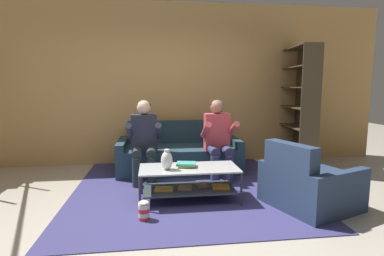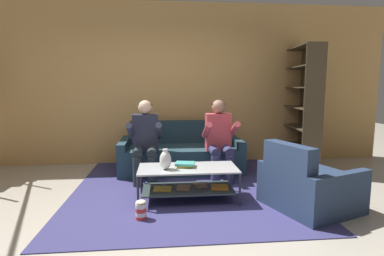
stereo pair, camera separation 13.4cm
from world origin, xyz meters
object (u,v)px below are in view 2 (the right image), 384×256
at_px(couch, 181,154).
at_px(coffee_table, 188,179).
at_px(bookshelf, 303,113).
at_px(popcorn_tub, 141,210).
at_px(book_stack, 185,164).
at_px(vase, 165,160).
at_px(person_seated_right, 219,137).
at_px(armchair, 308,186).
at_px(person_seated_left, 145,138).

height_order(couch, coffee_table, couch).
bearing_deg(coffee_table, bookshelf, 34.52).
bearing_deg(popcorn_tub, book_stack, 46.69).
distance_m(coffee_table, vase, 0.39).
relative_size(coffee_table, book_stack, 4.66).
bearing_deg(person_seated_right, couch, 136.22).
bearing_deg(bookshelf, armchair, -113.44).
bearing_deg(person_seated_right, bookshelf, 21.29).
distance_m(vase, book_stack, 0.27).
distance_m(armchair, popcorn_tub, 1.91).
xyz_separation_m(person_seated_right, coffee_table, (-0.54, -0.86, -0.38)).
distance_m(person_seated_left, book_stack, 1.00).
distance_m(book_stack, bookshelf, 2.69).
bearing_deg(vase, person_seated_left, 107.52).
height_order(couch, armchair, couch).
height_order(book_stack, popcorn_tub, book_stack).
height_order(book_stack, bookshelf, bookshelf).
bearing_deg(popcorn_tub, couch, 74.27).
distance_m(vase, bookshelf, 2.92).
xyz_separation_m(person_seated_right, armchair, (0.81, -1.23, -0.39)).
bearing_deg(popcorn_tub, person_seated_left, 90.90).
bearing_deg(book_stack, armchair, -16.28).
relative_size(coffee_table, vase, 4.88).
bearing_deg(bookshelf, popcorn_tub, -143.63).
bearing_deg(armchair, book_stack, 163.72).
bearing_deg(person_seated_right, book_stack, -125.18).
relative_size(vase, popcorn_tub, 1.15).
bearing_deg(couch, bookshelf, 2.59).
bearing_deg(book_stack, vase, -160.22).
height_order(coffee_table, vase, vase).
bearing_deg(bookshelf, couch, -177.41).
bearing_deg(popcorn_tub, coffee_table, 42.86).
height_order(person_seated_right, vase, person_seated_right).
xyz_separation_m(vase, popcorn_tub, (-0.27, -0.45, -0.43)).
relative_size(person_seated_right, popcorn_tub, 5.62).
xyz_separation_m(couch, coffee_table, (0.01, -1.39, -0.00)).
bearing_deg(book_stack, person_seated_left, 122.75).
bearing_deg(coffee_table, person_seated_left, 123.58).
bearing_deg(vase, coffee_table, 11.12).
height_order(bookshelf, armchair, bookshelf).
bearing_deg(person_seated_left, coffee_table, -56.42).
bearing_deg(armchair, vase, 168.94).
height_order(coffee_table, bookshelf, bookshelf).
distance_m(couch, armchair, 2.23).
bearing_deg(bookshelf, coffee_table, -145.48).
xyz_separation_m(coffee_table, vase, (-0.28, -0.06, 0.26)).
xyz_separation_m(book_stack, popcorn_tub, (-0.51, -0.54, -0.34)).
relative_size(person_seated_left, popcorn_tub, 5.61).
xyz_separation_m(person_seated_left, armchair, (1.92, -1.23, -0.39)).
relative_size(coffee_table, armchair, 1.07).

